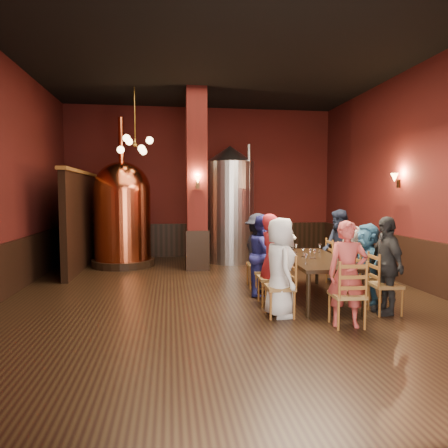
{
  "coord_description": "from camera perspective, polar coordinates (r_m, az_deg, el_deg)",
  "views": [
    {
      "loc": [
        -0.98,
        -7.21,
        1.88
      ],
      "look_at": [
        0.03,
        0.2,
        1.33
      ],
      "focal_mm": 32.0,
      "sensor_mm": 36.0,
      "label": 1
    }
  ],
  "objects": [
    {
      "name": "room",
      "position": [
        7.28,
        -0.05,
        7.1
      ],
      "size": [
        10.0,
        10.02,
        4.5
      ],
      "color": "black",
      "rests_on": "ground"
    },
    {
      "name": "wainscot_right",
      "position": [
        8.84,
        26.41,
        -5.23
      ],
      "size": [
        0.08,
        9.9,
        1.0
      ],
      "primitive_type": "cube",
      "color": "black",
      "rests_on": "ground"
    },
    {
      "name": "wainscot_back",
      "position": [
        12.28,
        -3.16,
        -2.26
      ],
      "size": [
        7.9,
        0.08,
        1.0
      ],
      "primitive_type": "cube",
      "color": "black",
      "rests_on": "ground"
    },
    {
      "name": "column",
      "position": [
        10.03,
        -3.92,
        6.3
      ],
      "size": [
        0.58,
        0.58,
        4.5
      ],
      "primitive_type": "cube",
      "color": "#47110F",
      "rests_on": "ground"
    },
    {
      "name": "partition",
      "position": [
        10.66,
        -19.79,
        0.29
      ],
      "size": [
        0.22,
        3.5,
        2.4
      ],
      "primitive_type": "cube",
      "color": "black",
      "rests_on": "ground"
    },
    {
      "name": "pendant_cluster",
      "position": [
        10.21,
        -12.57,
        10.96
      ],
      "size": [
        0.9,
        0.9,
        1.7
      ],
      "primitive_type": null,
      "color": "#A57226",
      "rests_on": "room"
    },
    {
      "name": "sconce_wall",
      "position": [
        9.38,
        23.69,
        5.79
      ],
      "size": [
        0.2,
        0.2,
        0.36
      ],
      "primitive_type": null,
      "rotation": [
        0.0,
        0.0,
        1.57
      ],
      "color": "black",
      "rests_on": "room"
    },
    {
      "name": "sconce_column",
      "position": [
        9.73,
        -3.8,
        6.07
      ],
      "size": [
        0.2,
        0.2,
        0.36
      ],
      "primitive_type": null,
      "rotation": [
        0.0,
        0.0,
        3.14
      ],
      "color": "black",
      "rests_on": "column"
    },
    {
      "name": "dining_table",
      "position": [
        7.43,
        12.69,
        -5.15
      ],
      "size": [
        1.12,
        2.45,
        0.75
      ],
      "rotation": [
        0.0,
        0.0,
        -0.05
      ],
      "color": "black",
      "rests_on": "ground"
    },
    {
      "name": "chair_0",
      "position": [
        6.3,
        7.98,
        -8.88
      ],
      "size": [
        0.48,
        0.48,
        0.92
      ],
      "primitive_type": null,
      "rotation": [
        0.0,
        0.0,
        -1.62
      ],
      "color": "brown",
      "rests_on": "ground"
    },
    {
      "name": "person_0",
      "position": [
        6.24,
        8.01,
        -6.13
      ],
      "size": [
        0.5,
        0.76,
        1.53
      ],
      "primitive_type": "imported",
      "rotation": [
        0.0,
        0.0,
        1.59
      ],
      "color": "silver",
      "rests_on": "ground"
    },
    {
      "name": "chair_1",
      "position": [
        6.94,
        6.73,
        -7.64
      ],
      "size": [
        0.48,
        0.48,
        0.92
      ],
      "primitive_type": null,
      "rotation": [
        0.0,
        0.0,
        -1.62
      ],
      "color": "brown",
      "rests_on": "ground"
    },
    {
      "name": "person_1",
      "position": [
        6.89,
        6.76,
        -5.04
      ],
      "size": [
        0.42,
        0.6,
        1.56
      ],
      "primitive_type": "imported",
      "rotation": [
        0.0,
        0.0,
        1.65
      ],
      "color": "maroon",
      "rests_on": "ground"
    },
    {
      "name": "chair_2",
      "position": [
        7.58,
        5.71,
        -6.63
      ],
      "size": [
        0.48,
        0.48,
        0.92
      ],
      "primitive_type": null,
      "rotation": [
        0.0,
        0.0,
        -1.62
      ],
      "color": "brown",
      "rests_on": "ground"
    },
    {
      "name": "person_2",
      "position": [
        7.53,
        5.73,
        -4.42
      ],
      "size": [
        0.6,
        0.82,
        1.51
      ],
      "primitive_type": "imported",
      "rotation": [
        0.0,
        0.0,
        1.2
      ],
      "color": "navy",
      "rests_on": "ground"
    },
    {
      "name": "chair_3",
      "position": [
        8.23,
        4.84,
        -5.77
      ],
      "size": [
        0.48,
        0.48,
        0.92
      ],
      "primitive_type": null,
      "rotation": [
        0.0,
        0.0,
        -1.62
      ],
      "color": "brown",
      "rests_on": "ground"
    },
    {
      "name": "person_3",
      "position": [
        8.18,
        4.86,
        -3.74
      ],
      "size": [
        0.7,
        1.04,
        1.51
      ],
      "primitive_type": "imported",
      "rotation": [
        0.0,
        0.0,
        1.72
      ],
      "color": "black",
      "rests_on": "ground"
    },
    {
      "name": "chair_4",
      "position": [
        6.88,
        22.05,
        -8.03
      ],
      "size": [
        0.48,
        0.48,
        0.92
      ],
      "primitive_type": null,
      "rotation": [
        0.0,
        0.0,
        1.52
      ],
      "color": "brown",
      "rests_on": "ground"
    },
    {
      "name": "person_4",
      "position": [
        6.82,
        22.13,
        -5.47
      ],
      "size": [
        0.41,
        0.92,
        1.54
      ],
      "primitive_type": "imported",
      "rotation": [
        0.0,
        0.0,
        4.68
      ],
      "color": "black",
      "rests_on": "ground"
    },
    {
      "name": "chair_5",
      "position": [
        7.47,
        19.7,
        -7.02
      ],
      "size": [
        0.48,
        0.48,
        0.92
      ],
      "primitive_type": null,
      "rotation": [
        0.0,
        0.0,
        1.52
      ],
      "color": "brown",
      "rests_on": "ground"
    },
    {
      "name": "person_5",
      "position": [
        7.43,
        19.75,
        -5.23
      ],
      "size": [
        0.54,
        1.33,
        1.39
      ],
      "primitive_type": "imported",
      "rotation": [
        0.0,
        0.0,
        4.81
      ],
      "color": "#2A5B7F",
      "rests_on": "ground"
    },
    {
      "name": "chair_6",
      "position": [
        8.07,
        17.74,
        -6.15
      ],
      "size": [
        0.48,
        0.48,
        0.92
      ],
      "primitive_type": null,
      "rotation": [
        0.0,
        0.0,
        1.52
      ],
      "color": "brown",
      "rests_on": "ground"
    },
    {
      "name": "person_6",
      "position": [
        8.03,
        17.77,
        -4.8
      ],
      "size": [
        0.46,
        0.67,
        1.31
      ],
      "primitive_type": "imported",
      "rotation": [
        0.0,
        0.0,
        4.64
      ],
      "color": "beige",
      "rests_on": "ground"
    },
    {
      "name": "chair_7",
      "position": [
        8.68,
        16.02,
        -5.39
      ],
      "size": [
        0.48,
        0.48,
        0.92
      ],
      "primitive_type": null,
      "rotation": [
        0.0,
        0.0,
        1.52
      ],
      "color": "brown",
      "rests_on": "ground"
    },
    {
      "name": "person_7",
      "position": [
        8.63,
        16.07,
        -3.22
      ],
      "size": [
        0.38,
        0.77,
        1.58
      ],
      "primitive_type": "imported",
      "rotation": [
        0.0,
        0.0,
        4.72
      ],
      "color": "black",
      "rests_on": "ground"
    },
    {
      "name": "chair_8",
      "position": [
        6.05,
        17.17,
        -9.59
      ],
      "size": [
        0.48,
        0.48,
        0.92
      ],
      "primitive_type": null,
      "rotation": [
        0.0,
        0.0,
        3.09
      ],
      "color": "brown",
      "rests_on": "ground"
    },
    {
      "name": "person_8",
      "position": [
        5.98,
        17.23,
        -6.83
      ],
      "size": [
        0.63,
        0.49,
        1.51
      ],
      "primitive_type": "imported",
      "rotation": [
        0.0,
        0.0,
        6.02
      ],
      "color": "#A03935",
      "rests_on": "ground"
    },
    {
      "name": "copper_kettle",
      "position": [
        10.83,
        -14.3,
        1.6
      ],
      "size": [
        1.71,
        1.71,
        3.88
      ],
      "rotation": [
        0.0,
        0.0,
        -0.19
      ],
      "color": "black",
      "rests_on": "ground"
    },
    {
      "name": "steel_vessel",
      "position": [
        11.13,
        0.87,
        2.82
      ],
      "size": [
        1.66,
        1.66,
        3.23
      ],
      "rotation": [
        0.0,
        0.0,
        -0.29
      ],
      "color": "#B2B2B7",
      "rests_on": "ground"
    },
    {
      "name": "rose_vase",
      "position": [
        8.3,
        9.66,
        -2.12
      ],
      "size": [
        0.2,
        0.2,
        0.34
      ],
      "color": "white",
      "rests_on": "dining_table"
    },
    {
      "name": "wine_glass_0",
      "position": [
        7.95,
        10.23,
        -3.43
      ],
      "size": [
        0.07,
        0.07,
        0.17
      ],
      "primitive_type": null,
      "color": "white",
      "rests_on": "dining_table"
    },
    {
      "name": "wine_glass_1",
      "position": [
        7.27,
        12.83,
        -4.19
      ],
      "size": [
        0.07,
        0.07,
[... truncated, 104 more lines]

